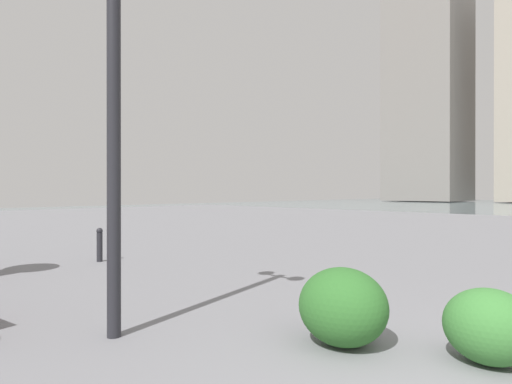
{
  "coord_description": "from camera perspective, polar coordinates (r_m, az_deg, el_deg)",
  "views": [
    {
      "loc": [
        -0.15,
        2.9,
        1.5
      ],
      "look_at": [
        8.32,
        -5.6,
        1.46
      ],
      "focal_mm": 30.12,
      "sensor_mm": 36.0,
      "label": 1
    }
  ],
  "objects": [
    {
      "name": "building_annex",
      "position": [
        73.69,
        21.85,
        12.98
      ],
      "size": [
        10.56,
        10.33,
        35.74
      ],
      "color": "gray",
      "rests_on": "ground"
    },
    {
      "name": "lamppost",
      "position": [
        4.83,
        -18.37,
        16.86
      ],
      "size": [
        0.98,
        0.28,
        4.38
      ],
      "color": "#232328",
      "rests_on": "ground"
    },
    {
      "name": "bollard_near",
      "position": [
        4.74,
        12.78,
        -13.89
      ],
      "size": [
        0.13,
        0.13,
        0.66
      ],
      "color": "#232328",
      "rests_on": "ground"
    },
    {
      "name": "bollard_mid",
      "position": [
        9.71,
        -20.06,
        -6.49
      ],
      "size": [
        0.13,
        0.13,
        0.71
      ],
      "color": "#232328",
      "rests_on": "ground"
    },
    {
      "name": "shrub_low",
      "position": [
        4.38,
        28.58,
        -15.39
      ],
      "size": [
        0.77,
        0.69,
        0.65
      ],
      "color": "#387533",
      "rests_on": "ground"
    },
    {
      "name": "shrub_round",
      "position": [
        4.37,
        11.45,
        -14.68
      ],
      "size": [
        0.89,
        0.8,
        0.75
      ],
      "color": "#2D6628",
      "rests_on": "ground"
    }
  ]
}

